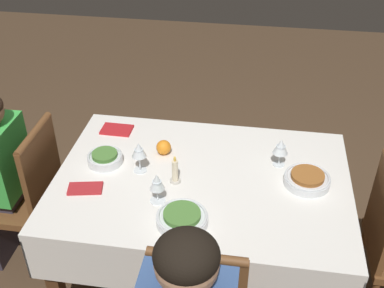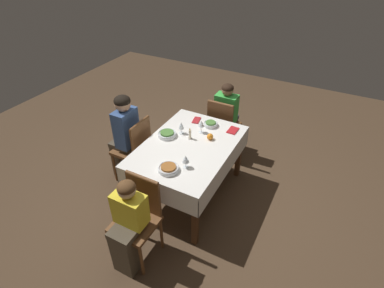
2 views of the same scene
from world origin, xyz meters
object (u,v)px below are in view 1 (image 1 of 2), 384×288
at_px(dining_table, 202,193).
at_px(bowl_east, 307,179).
at_px(wine_glass_west, 139,151).
at_px(orange_fruit, 164,147).
at_px(wine_glass_south, 157,183).
at_px(candle_centerpiece, 175,172).
at_px(napkin_spare_side, 85,188).
at_px(wine_glass_east, 281,147).
at_px(chair_west, 27,193).
at_px(bowl_south, 182,218).
at_px(bowl_west, 105,158).
at_px(napkin_red_folded, 117,130).

distance_m(dining_table, bowl_east, 0.50).
height_order(wine_glass_west, orange_fruit, wine_glass_west).
height_order(wine_glass_south, candle_centerpiece, wine_glass_south).
height_order(wine_glass_south, orange_fruit, wine_glass_south).
relative_size(dining_table, bowl_east, 6.49).
height_order(wine_glass_south, napkin_spare_side, wine_glass_south).
height_order(wine_glass_east, candle_centerpiece, wine_glass_east).
height_order(wine_glass_west, napkin_spare_side, wine_glass_west).
bearing_deg(chair_west, wine_glass_west, 88.28).
distance_m(bowl_south, bowl_west, 0.57).
bearing_deg(wine_glass_west, dining_table, -2.26).
bearing_deg(wine_glass_west, napkin_red_folded, 123.00).
bearing_deg(napkin_red_folded, dining_table, -33.30).
xyz_separation_m(chair_west, orange_fruit, (0.72, 0.14, 0.28)).
bearing_deg(wine_glass_south, napkin_spare_side, 175.82).
bearing_deg(bowl_west, napkin_red_folded, 95.05).
bearing_deg(bowl_east, bowl_south, -146.88).
height_order(candle_centerpiece, napkin_red_folded, candle_centerpiece).
distance_m(bowl_east, orange_fruit, 0.71).
distance_m(bowl_south, napkin_red_folded, 0.79).
height_order(dining_table, bowl_west, bowl_west).
xyz_separation_m(wine_glass_east, napkin_spare_side, (-0.86, -0.32, -0.10)).
xyz_separation_m(bowl_west, wine_glass_east, (0.84, 0.11, 0.08)).
bearing_deg(orange_fruit, wine_glass_east, -0.54).
bearing_deg(orange_fruit, candle_centerpiece, -65.26).
bearing_deg(napkin_red_folded, bowl_south, -53.90).
bearing_deg(wine_glass_east, napkin_spare_side, -159.48).
xyz_separation_m(wine_glass_south, wine_glass_east, (0.52, 0.35, 0.00)).
xyz_separation_m(chair_west, bowl_south, (0.89, -0.34, 0.27)).
bearing_deg(napkin_spare_side, chair_west, 155.34).
distance_m(chair_west, napkin_red_folded, 0.58).
relative_size(wine_glass_west, napkin_spare_side, 0.95).
relative_size(wine_glass_south, candle_centerpiece, 1.02).
bearing_deg(dining_table, napkin_red_folded, 146.70).
relative_size(wine_glass_west, candle_centerpiece, 1.11).
bearing_deg(napkin_red_folded, bowl_east, -16.86).
height_order(wine_glass_south, bowl_west, wine_glass_south).
height_order(dining_table, chair_west, chair_west).
xyz_separation_m(bowl_east, orange_fruit, (-0.70, 0.13, 0.01)).
bearing_deg(wine_glass_west, orange_fruit, 61.82).
distance_m(dining_table, chair_west, 0.94).
bearing_deg(napkin_spare_side, bowl_west, 82.36).
bearing_deg(wine_glass_south, wine_glass_west, 122.90).
bearing_deg(orange_fruit, bowl_west, -156.45).
xyz_separation_m(wine_glass_south, bowl_east, (0.65, 0.22, -0.07)).
xyz_separation_m(wine_glass_south, napkin_spare_side, (-0.34, 0.02, -0.09)).
bearing_deg(candle_centerpiece, wine_glass_south, -109.66).
relative_size(bowl_south, candle_centerpiece, 1.50).
bearing_deg(chair_west, bowl_east, 90.15).
distance_m(bowl_south, wine_glass_east, 0.62).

